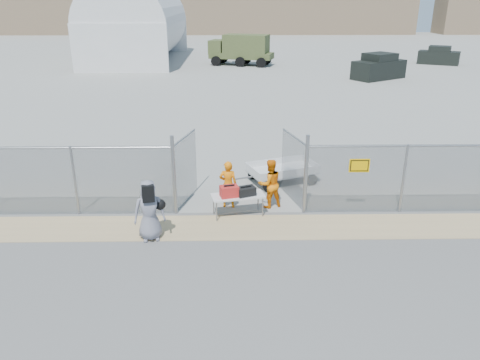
{
  "coord_description": "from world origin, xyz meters",
  "views": [
    {
      "loc": [
        -0.22,
        -11.22,
        6.28
      ],
      "look_at": [
        0.0,
        2.0,
        1.1
      ],
      "focal_mm": 35.0,
      "sensor_mm": 36.0,
      "label": 1
    }
  ],
  "objects_px": {
    "security_worker_left": "(228,184)",
    "security_worker_right": "(270,184)",
    "folding_table": "(238,205)",
    "visitor": "(149,210)",
    "utility_trailer": "(282,172)"
  },
  "relations": [
    {
      "from": "folding_table",
      "to": "visitor",
      "type": "relative_size",
      "value": 0.92
    },
    {
      "from": "folding_table",
      "to": "utility_trailer",
      "type": "bearing_deg",
      "value": 47.27
    },
    {
      "from": "visitor",
      "to": "utility_trailer",
      "type": "relative_size",
      "value": 0.56
    },
    {
      "from": "security_worker_left",
      "to": "security_worker_right",
      "type": "xyz_separation_m",
      "value": [
        1.32,
        0.0,
        0.02
      ]
    },
    {
      "from": "folding_table",
      "to": "utility_trailer",
      "type": "height_order",
      "value": "utility_trailer"
    },
    {
      "from": "security_worker_right",
      "to": "visitor",
      "type": "bearing_deg",
      "value": 11.42
    },
    {
      "from": "folding_table",
      "to": "security_worker_right",
      "type": "relative_size",
      "value": 1.0
    },
    {
      "from": "security_worker_left",
      "to": "security_worker_right",
      "type": "height_order",
      "value": "security_worker_right"
    },
    {
      "from": "utility_trailer",
      "to": "folding_table",
      "type": "bearing_deg",
      "value": -141.51
    },
    {
      "from": "utility_trailer",
      "to": "security_worker_left",
      "type": "bearing_deg",
      "value": -153.14
    },
    {
      "from": "security_worker_left",
      "to": "folding_table",
      "type": "bearing_deg",
      "value": 121.08
    },
    {
      "from": "folding_table",
      "to": "visitor",
      "type": "height_order",
      "value": "visitor"
    },
    {
      "from": "visitor",
      "to": "security_worker_right",
      "type": "bearing_deg",
      "value": 18.17
    },
    {
      "from": "folding_table",
      "to": "visitor",
      "type": "xyz_separation_m",
      "value": [
        -2.44,
        -1.45,
        0.53
      ]
    },
    {
      "from": "folding_table",
      "to": "security_worker_right",
      "type": "distance_m",
      "value": 1.28
    }
  ]
}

